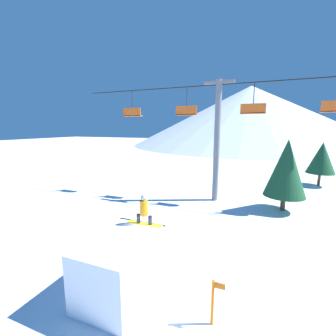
{
  "coord_description": "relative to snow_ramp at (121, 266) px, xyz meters",
  "views": [
    {
      "loc": [
        3.41,
        -6.54,
        6.11
      ],
      "look_at": [
        -0.97,
        4.38,
        3.98
      ],
      "focal_mm": 24.0,
      "sensor_mm": 36.0,
      "label": 1
    }
  ],
  "objects": [
    {
      "name": "pine_tree_far",
      "position": [
        10.63,
        21.16,
        1.89
      ],
      "size": [
        2.72,
        2.72,
        4.63
      ],
      "color": "#4C3823",
      "rests_on": "ground_plane"
    },
    {
      "name": "mountain_ridge",
      "position": [
        0.97,
        78.21,
        8.92
      ],
      "size": [
        80.01,
        80.01,
        20.01
      ],
      "color": "silver",
      "rests_on": "ground_plane"
    },
    {
      "name": "snowboarder",
      "position": [
        0.24,
        1.39,
        1.71
      ],
      "size": [
        1.53,
        0.34,
        1.27
      ],
      "color": "yellow",
      "rests_on": "snow_ramp"
    },
    {
      "name": "snow_ramp",
      "position": [
        0.0,
        0.0,
        0.0
      ],
      "size": [
        2.14,
        3.25,
        2.18
      ],
      "color": "white",
      "rests_on": "ground_plane"
    },
    {
      "name": "ground_plane",
      "position": [
        0.97,
        0.24,
        -1.09
      ],
      "size": [
        220.0,
        220.0,
        0.0
      ],
      "primitive_type": "plane",
      "color": "white"
    },
    {
      "name": "chairlift",
      "position": [
        1.24,
        12.23,
        4.73
      ],
      "size": [
        24.51,
        0.49,
        9.79
      ],
      "color": "slate",
      "rests_on": "ground_plane"
    },
    {
      "name": "trail_marker",
      "position": [
        3.41,
        -0.14,
        -0.27
      ],
      "size": [
        0.41,
        0.1,
        1.52
      ],
      "color": "orange",
      "rests_on": "ground_plane"
    },
    {
      "name": "pine_tree_near",
      "position": [
        6.38,
        11.67,
        2.12
      ],
      "size": [
        2.89,
        2.89,
        5.31
      ],
      "color": "#4C3823",
      "rests_on": "ground_plane"
    }
  ]
}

